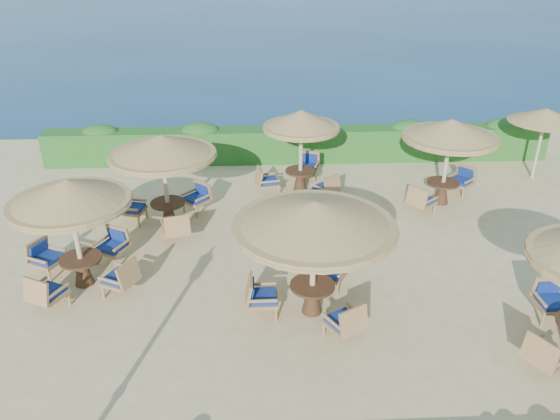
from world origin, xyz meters
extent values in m
plane|color=#D8C389|center=(0.00, 0.00, 0.00)|extent=(120.00, 120.00, 0.00)
cube|color=#1C511A|center=(0.00, 7.20, 0.60)|extent=(18.00, 0.90, 1.20)
cylinder|color=#C7B38C|center=(7.80, 5.20, 1.10)|extent=(0.10, 0.10, 2.20)
cone|color=olive|center=(7.80, 5.20, 2.18)|extent=(2.30, 2.30, 0.45)
cylinder|color=#C7B38C|center=(-5.60, -0.53, 1.20)|extent=(0.12, 0.12, 2.40)
cone|color=olive|center=(-5.60, -0.53, 2.38)|extent=(2.69, 2.69, 0.55)
cylinder|color=olive|center=(-5.60, -0.53, 2.10)|extent=(2.64, 2.64, 0.14)
cylinder|color=#462B19|center=(-5.60, -0.53, 0.68)|extent=(0.96, 0.96, 0.06)
cone|color=#462B19|center=(-5.60, -0.53, 0.33)|extent=(0.44, 0.44, 0.64)
cylinder|color=#C7B38C|center=(-0.39, -1.84, 1.20)|extent=(0.12, 0.12, 2.40)
cone|color=olive|center=(-0.39, -1.84, 2.38)|extent=(3.38, 3.38, 0.55)
cylinder|color=olive|center=(-0.39, -1.84, 2.10)|extent=(3.31, 3.31, 0.14)
cylinder|color=#462B19|center=(-0.39, -1.84, 0.68)|extent=(0.96, 0.96, 0.06)
cone|color=#462B19|center=(-0.39, -1.84, 0.33)|extent=(0.44, 0.44, 0.64)
cylinder|color=#C7B38C|center=(-4.02, 2.36, 1.20)|extent=(0.12, 0.12, 2.40)
cone|color=olive|center=(-4.02, 2.36, 2.38)|extent=(2.91, 2.91, 0.55)
cylinder|color=olive|center=(-4.02, 2.36, 2.10)|extent=(2.85, 2.85, 0.14)
cylinder|color=#462B19|center=(-4.02, 2.36, 0.68)|extent=(0.96, 0.96, 0.06)
cone|color=#462B19|center=(-4.02, 2.36, 0.33)|extent=(0.44, 0.44, 0.64)
cylinder|color=#C7B38C|center=(-0.14, 4.51, 1.20)|extent=(0.12, 0.12, 2.40)
cone|color=olive|center=(-0.14, 4.51, 2.38)|extent=(2.38, 2.38, 0.55)
cylinder|color=olive|center=(-0.14, 4.51, 2.10)|extent=(2.33, 2.33, 0.14)
cylinder|color=#462B19|center=(-0.14, 4.51, 0.68)|extent=(0.96, 0.96, 0.06)
cone|color=#462B19|center=(-0.14, 4.51, 0.33)|extent=(0.44, 0.44, 0.64)
cylinder|color=#C7B38C|center=(4.09, 3.40, 1.20)|extent=(0.12, 0.12, 2.40)
cone|color=olive|center=(4.09, 3.40, 2.38)|extent=(2.78, 2.78, 0.55)
cylinder|color=olive|center=(4.09, 3.40, 2.10)|extent=(2.73, 2.73, 0.14)
cylinder|color=#462B19|center=(4.09, 3.40, 0.68)|extent=(0.96, 0.96, 0.06)
cone|color=#462B19|center=(4.09, 3.40, 0.33)|extent=(0.44, 0.44, 0.64)
camera|label=1|loc=(-1.51, -11.42, 7.26)|focal=35.00mm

